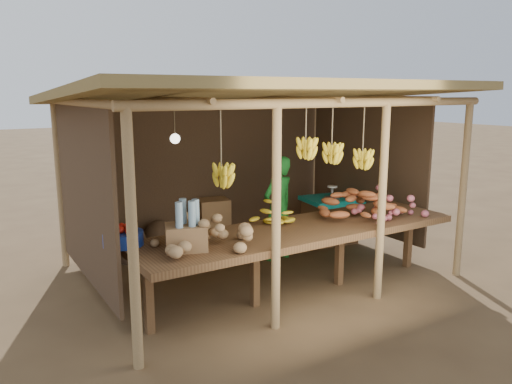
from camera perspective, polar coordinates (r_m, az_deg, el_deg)
ground at (r=6.66m, az=-0.00°, el=-8.89°), size 60.00×60.00×0.00m
stall_structure at (r=6.26m, az=-0.49°, el=7.83°), size 4.70×3.50×2.43m
counter at (r=5.69m, az=5.05°, el=-4.68°), size 3.90×1.05×0.80m
potato_heap at (r=4.90m, az=-5.25°, el=-4.31°), size 1.14×0.73×0.37m
sweet_potato_heap at (r=6.23m, az=11.88°, el=-1.17°), size 1.13×0.76×0.36m
onion_heap at (r=6.29m, az=14.90°, el=-1.21°), size 0.96×0.75×0.36m
banana_pile at (r=5.67m, az=2.17°, el=-2.26°), size 0.59×0.46×0.34m
tomato_basin at (r=5.17m, az=-14.96°, el=-4.98°), size 0.40×0.40×0.21m
bottle_box at (r=4.88m, az=-8.00°, el=-4.40°), size 0.47×0.42×0.50m
vendor at (r=6.89m, az=2.55°, el=-1.89°), size 0.60×0.48×1.46m
tarp_crate at (r=7.86m, az=8.40°, el=-2.98°), size 0.86×0.77×0.92m
carton_stack at (r=7.47m, az=-6.02°, el=-4.13°), size 1.00×0.42×0.72m
burlap_sacks at (r=7.18m, az=-12.55°, el=-5.38°), size 0.89×0.46×0.63m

